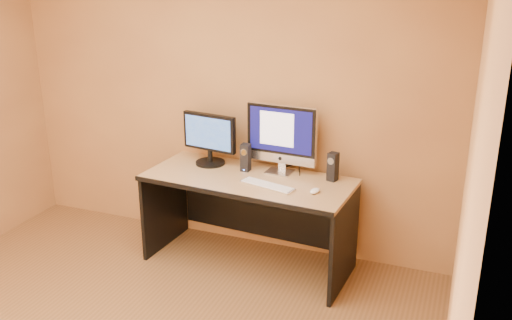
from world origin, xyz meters
name	(u,v)px	position (x,y,z in m)	size (l,w,h in m)	color
walls	(79,178)	(0.00, 0.00, 1.30)	(4.00, 4.00, 2.60)	#AB7945
desk	(248,221)	(0.37, 1.59, 0.39)	(1.69, 0.74, 0.78)	tan
imac	(280,139)	(0.56, 1.80, 1.07)	(0.60, 0.22, 0.58)	silver
second_monitor	(210,139)	(-0.06, 1.78, 1.00)	(0.51, 0.25, 0.44)	black
speaker_left	(246,157)	(0.29, 1.74, 0.90)	(0.07, 0.08, 0.23)	black
speaker_right	(333,167)	(1.02, 1.78, 0.90)	(0.07, 0.08, 0.23)	black
keyboard	(267,185)	(0.57, 1.47, 0.79)	(0.45, 0.12, 0.02)	silver
mouse	(315,191)	(0.96, 1.48, 0.80)	(0.06, 0.11, 0.04)	white
cable_a	(299,170)	(0.71, 1.90, 0.78)	(0.01, 0.01, 0.23)	black
cable_b	(285,167)	(0.57, 1.93, 0.78)	(0.01, 0.01, 0.19)	black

